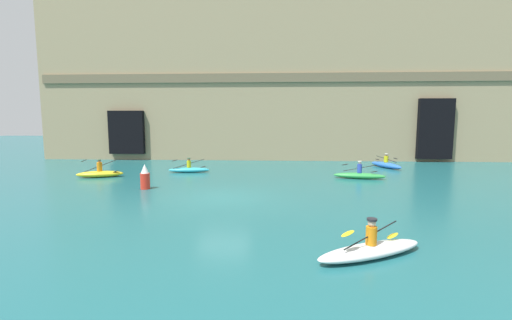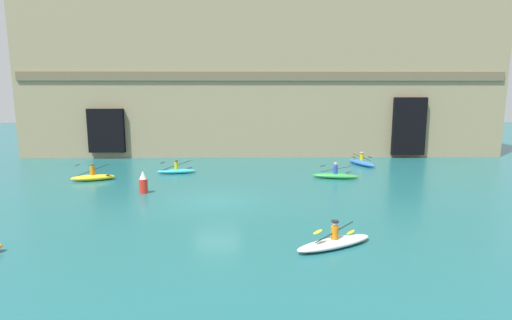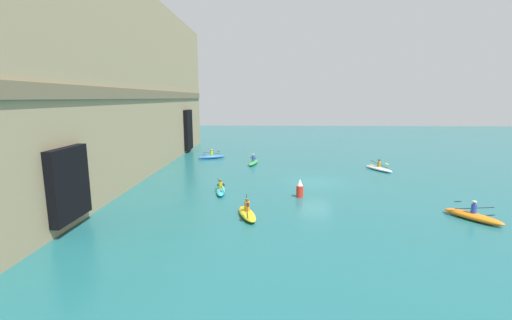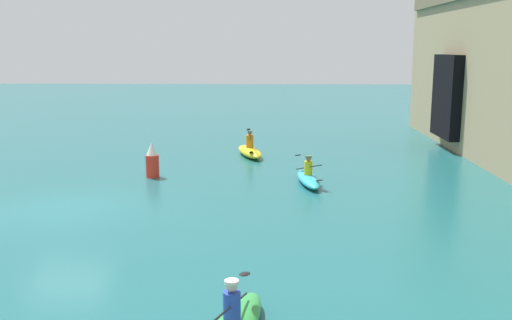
{
  "view_description": "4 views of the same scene",
  "coord_description": "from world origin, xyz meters",
  "px_view_note": "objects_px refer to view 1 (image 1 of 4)",
  "views": [
    {
      "loc": [
        2.47,
        -15.94,
        3.71
      ],
      "look_at": [
        1.39,
        3.3,
        1.42
      ],
      "focal_mm": 24.0,
      "sensor_mm": 36.0,
      "label": 1
    },
    {
      "loc": [
        1.83,
        -21.41,
        5.86
      ],
      "look_at": [
        2.25,
        5.02,
        1.43
      ],
      "focal_mm": 28.0,
      "sensor_mm": 36.0,
      "label": 2
    },
    {
      "loc": [
        -28.36,
        4.04,
        7.05
      ],
      "look_at": [
        0.51,
        5.11,
        1.79
      ],
      "focal_mm": 24.0,
      "sensor_mm": 36.0,
      "label": 3
    },
    {
      "loc": [
        16.5,
        6.32,
        4.85
      ],
      "look_at": [
        0.09,
        5.83,
        1.6
      ],
      "focal_mm": 40.0,
      "sensor_mm": 36.0,
      "label": 4
    }
  ],
  "objects_px": {
    "kayak_cyan": "(189,169)",
    "kayak_yellow": "(100,173)",
    "kayak_green": "(359,175)",
    "marker_buoy": "(145,177)",
    "kayak_blue": "(386,165)",
    "kayak_white": "(371,249)"
  },
  "relations": [
    {
      "from": "kayak_blue",
      "to": "marker_buoy",
      "type": "height_order",
      "value": "marker_buoy"
    },
    {
      "from": "kayak_green",
      "to": "marker_buoy",
      "type": "relative_size",
      "value": 2.4
    },
    {
      "from": "kayak_white",
      "to": "kayak_cyan",
      "type": "xyz_separation_m",
      "value": [
        -8.67,
        14.46,
        0.01
      ]
    },
    {
      "from": "kayak_cyan",
      "to": "kayak_yellow",
      "type": "distance_m",
      "value": 5.74
    },
    {
      "from": "kayak_white",
      "to": "marker_buoy",
      "type": "xyz_separation_m",
      "value": [
        -9.57,
        8.63,
        0.42
      ]
    },
    {
      "from": "marker_buoy",
      "to": "kayak_blue",
      "type": "bearing_deg",
      "value": 30.0
    },
    {
      "from": "kayak_cyan",
      "to": "marker_buoy",
      "type": "height_order",
      "value": "marker_buoy"
    },
    {
      "from": "kayak_green",
      "to": "kayak_blue",
      "type": "bearing_deg",
      "value": -111.57
    },
    {
      "from": "kayak_green",
      "to": "marker_buoy",
      "type": "xyz_separation_m",
      "value": [
        -12.27,
        -3.89,
        0.4
      ]
    },
    {
      "from": "kayak_white",
      "to": "kayak_blue",
      "type": "bearing_deg",
      "value": 44.38
    },
    {
      "from": "kayak_cyan",
      "to": "marker_buoy",
      "type": "relative_size",
      "value": 2.16
    },
    {
      "from": "kayak_cyan",
      "to": "marker_buoy",
      "type": "bearing_deg",
      "value": -105.96
    },
    {
      "from": "kayak_green",
      "to": "kayak_white",
      "type": "bearing_deg",
      "value": 88.85
    },
    {
      "from": "kayak_green",
      "to": "kayak_blue",
      "type": "distance_m",
      "value": 6.01
    },
    {
      "from": "kayak_white",
      "to": "marker_buoy",
      "type": "bearing_deg",
      "value": 111.04
    },
    {
      "from": "kayak_green",
      "to": "marker_buoy",
      "type": "distance_m",
      "value": 12.88
    },
    {
      "from": "kayak_green",
      "to": "kayak_blue",
      "type": "height_order",
      "value": "kayak_green"
    },
    {
      "from": "kayak_green",
      "to": "marker_buoy",
      "type": "bearing_deg",
      "value": 28.64
    },
    {
      "from": "marker_buoy",
      "to": "kayak_green",
      "type": "bearing_deg",
      "value": 17.59
    },
    {
      "from": "kayak_green",
      "to": "kayak_yellow",
      "type": "relative_size",
      "value": 1.09
    },
    {
      "from": "kayak_white",
      "to": "kayak_yellow",
      "type": "bearing_deg",
      "value": 111.96
    },
    {
      "from": "kayak_yellow",
      "to": "kayak_white",
      "type": "bearing_deg",
      "value": 121.78
    }
  ]
}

